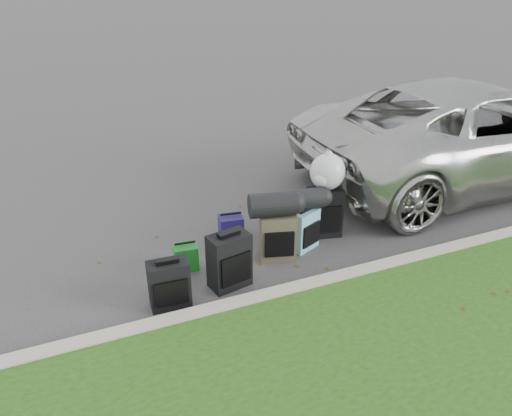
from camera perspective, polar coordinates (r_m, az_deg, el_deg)
name	(u,v)px	position (r m, az deg, el deg)	size (l,w,h in m)	color
ground	(269,251)	(6.46, 1.51, -4.94)	(120.00, 120.00, 0.00)	#383535
curb	(306,289)	(5.68, 5.71, -9.16)	(120.00, 0.18, 0.15)	#9E937F
suv	(473,132)	(9.05, 23.56, 8.00)	(2.72, 5.91, 1.64)	#B7B7B2
suitcase_small_black	(169,284)	(5.46, -9.89, -8.58)	(0.43, 0.24, 0.54)	black
suitcase_large_black_left	(229,261)	(5.67, -3.07, -6.04)	(0.46, 0.27, 0.66)	black
suitcase_olive	(278,236)	(6.19, 2.49, -3.24)	(0.44, 0.27, 0.60)	#3B3627
suitcase_teal	(304,229)	(6.43, 5.49, -2.44)	(0.38, 0.23, 0.54)	#578AA1
suitcase_large_black_right	(324,212)	(6.74, 7.82, -0.46)	(0.45, 0.27, 0.68)	black
tote_green	(186,257)	(6.11, -8.01, -5.57)	(0.28, 0.22, 0.31)	#1A7722
tote_navy	(231,227)	(6.67, -2.88, -2.24)	(0.31, 0.24, 0.33)	navy
duffel_left	(272,205)	(5.95, 1.86, 0.39)	(0.30, 0.30, 0.56)	black
duffel_right	(306,199)	(6.31, 5.71, 1.03)	(0.26, 0.26, 0.47)	black
trash_bag	(328,172)	(6.53, 8.18, 4.13)	(0.47, 0.47, 0.47)	silver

